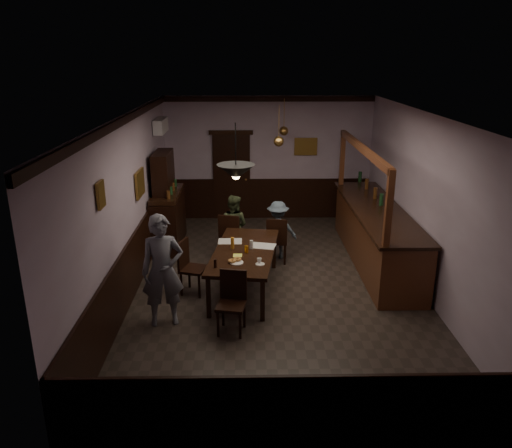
{
  "coord_description": "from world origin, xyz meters",
  "views": [
    {
      "loc": [
        -0.52,
        -8.0,
        3.91
      ],
      "look_at": [
        -0.37,
        0.09,
        1.15
      ],
      "focal_mm": 35.0,
      "sensor_mm": 36.0,
      "label": 1
    }
  ],
  "objects_px": {
    "person_seated_right": "(278,230)",
    "pendant_brass_mid": "(279,142)",
    "dining_table": "(245,254)",
    "chair_far_left": "(231,235)",
    "chair_side": "(189,264)",
    "pendant_brass_far": "(284,131)",
    "chair_far_right": "(277,238)",
    "sideboard": "(167,209)",
    "pendant_iron": "(236,172)",
    "chair_near": "(232,299)",
    "person_standing": "(163,271)",
    "coffee_cup": "(259,260)",
    "bar_counter": "(376,234)",
    "person_seated_left": "(233,226)",
    "soda_can": "(246,249)"
  },
  "relations": [
    {
      "from": "person_standing",
      "to": "pendant_brass_mid",
      "type": "relative_size",
      "value": 2.14
    },
    {
      "from": "chair_side",
      "to": "sideboard",
      "type": "bearing_deg",
      "value": 35.11
    },
    {
      "from": "soda_can",
      "to": "pendant_brass_mid",
      "type": "relative_size",
      "value": 0.15
    },
    {
      "from": "dining_table",
      "to": "person_seated_left",
      "type": "height_order",
      "value": "person_seated_left"
    },
    {
      "from": "person_seated_left",
      "to": "pendant_brass_mid",
      "type": "distance_m",
      "value": 1.9
    },
    {
      "from": "coffee_cup",
      "to": "pendant_brass_far",
      "type": "bearing_deg",
      "value": 88.4
    },
    {
      "from": "chair_far_left",
      "to": "person_seated_right",
      "type": "relative_size",
      "value": 0.83
    },
    {
      "from": "pendant_brass_far",
      "to": "bar_counter",
      "type": "bearing_deg",
      "value": -49.58
    },
    {
      "from": "chair_far_left",
      "to": "chair_far_right",
      "type": "xyz_separation_m",
      "value": [
        0.9,
        -0.12,
        -0.02
      ]
    },
    {
      "from": "chair_side",
      "to": "pendant_brass_mid",
      "type": "bearing_deg",
      "value": -22.76
    },
    {
      "from": "pendant_iron",
      "to": "chair_side",
      "type": "bearing_deg",
      "value": 138.58
    },
    {
      "from": "sideboard",
      "to": "person_seated_right",
      "type": "bearing_deg",
      "value": -17.5
    },
    {
      "from": "sideboard",
      "to": "pendant_brass_far",
      "type": "relative_size",
      "value": 2.5
    },
    {
      "from": "dining_table",
      "to": "sideboard",
      "type": "distance_m",
      "value": 2.74
    },
    {
      "from": "pendant_brass_far",
      "to": "person_seated_right",
      "type": "bearing_deg",
      "value": -96.99
    },
    {
      "from": "chair_far_left",
      "to": "person_standing",
      "type": "relative_size",
      "value": 0.56
    },
    {
      "from": "sideboard",
      "to": "pendant_brass_far",
      "type": "xyz_separation_m",
      "value": [
        2.51,
        1.01,
        1.49
      ]
    },
    {
      "from": "dining_table",
      "to": "chair_far_left",
      "type": "bearing_deg",
      "value": 101.98
    },
    {
      "from": "chair_side",
      "to": "bar_counter",
      "type": "height_order",
      "value": "bar_counter"
    },
    {
      "from": "chair_side",
      "to": "pendant_brass_far",
      "type": "height_order",
      "value": "pendant_brass_far"
    },
    {
      "from": "pendant_brass_far",
      "to": "chair_side",
      "type": "bearing_deg",
      "value": -119.03
    },
    {
      "from": "soda_can",
      "to": "bar_counter",
      "type": "relative_size",
      "value": 0.03
    },
    {
      "from": "chair_far_right",
      "to": "sideboard",
      "type": "xyz_separation_m",
      "value": [
        -2.26,
        1.0,
        0.3
      ]
    },
    {
      "from": "chair_near",
      "to": "pendant_brass_far",
      "type": "xyz_separation_m",
      "value": [
        1.05,
        4.52,
        1.79
      ]
    },
    {
      "from": "chair_far_left",
      "to": "soda_can",
      "type": "distance_m",
      "value": 1.49
    },
    {
      "from": "chair_near",
      "to": "sideboard",
      "type": "xyz_separation_m",
      "value": [
        -1.46,
        3.51,
        0.3
      ]
    },
    {
      "from": "pendant_iron",
      "to": "pendant_brass_mid",
      "type": "relative_size",
      "value": 1.01
    },
    {
      "from": "chair_far_right",
      "to": "pendant_iron",
      "type": "height_order",
      "value": "pendant_iron"
    },
    {
      "from": "dining_table",
      "to": "sideboard",
      "type": "xyz_separation_m",
      "value": [
        -1.64,
        2.2,
        0.13
      ]
    },
    {
      "from": "person_standing",
      "to": "sideboard",
      "type": "height_order",
      "value": "sideboard"
    },
    {
      "from": "chair_near",
      "to": "person_seated_left",
      "type": "distance_m",
      "value": 2.91
    },
    {
      "from": "person_standing",
      "to": "coffee_cup",
      "type": "xyz_separation_m",
      "value": [
        1.45,
        0.53,
        -0.07
      ]
    },
    {
      "from": "chair_far_right",
      "to": "person_standing",
      "type": "distance_m",
      "value": 2.96
    },
    {
      "from": "soda_can",
      "to": "chair_far_left",
      "type": "bearing_deg",
      "value": 102.28
    },
    {
      "from": "person_standing",
      "to": "person_seated_right",
      "type": "xyz_separation_m",
      "value": [
        1.87,
        2.57,
        -0.28
      ]
    },
    {
      "from": "chair_far_right",
      "to": "pendant_iron",
      "type": "bearing_deg",
      "value": 75.54
    },
    {
      "from": "chair_side",
      "to": "bar_counter",
      "type": "bearing_deg",
      "value": -51.93
    },
    {
      "from": "chair_far_left",
      "to": "bar_counter",
      "type": "relative_size",
      "value": 0.24
    },
    {
      "from": "soda_can",
      "to": "chair_far_right",
      "type": "bearing_deg",
      "value": 65.68
    },
    {
      "from": "bar_counter",
      "to": "pendant_iron",
      "type": "relative_size",
      "value": 5.05
    },
    {
      "from": "person_standing",
      "to": "pendant_brass_mid",
      "type": "xyz_separation_m",
      "value": [
        1.88,
        2.91,
        1.43
      ]
    },
    {
      "from": "chair_near",
      "to": "person_standing",
      "type": "relative_size",
      "value": 0.54
    },
    {
      "from": "dining_table",
      "to": "sideboard",
      "type": "bearing_deg",
      "value": 126.71
    },
    {
      "from": "dining_table",
      "to": "chair_far_right",
      "type": "bearing_deg",
      "value": 62.52
    },
    {
      "from": "dining_table",
      "to": "person_seated_right",
      "type": "xyz_separation_m",
      "value": [
        0.66,
        1.47,
        -0.1
      ]
    },
    {
      "from": "pendant_brass_mid",
      "to": "pendant_brass_far",
      "type": "bearing_deg",
      "value": 81.83
    },
    {
      "from": "person_seated_right",
      "to": "pendant_brass_mid",
      "type": "distance_m",
      "value": 1.74
    },
    {
      "from": "person_seated_left",
      "to": "soda_can",
      "type": "xyz_separation_m",
      "value": [
        0.26,
        -1.71,
        0.17
      ]
    },
    {
      "from": "chair_far_left",
      "to": "person_seated_right",
      "type": "distance_m",
      "value": 0.95
    },
    {
      "from": "pendant_brass_mid",
      "to": "bar_counter",
      "type": "bearing_deg",
      "value": -17.4
    }
  ]
}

